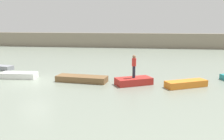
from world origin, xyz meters
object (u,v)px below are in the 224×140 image
object	(u,v)px
rowboat_white	(19,75)
rowboat_red	(134,81)
rowboat_brown	(82,79)
rowboat_orange	(186,84)
person_red_shirt	(134,65)

from	to	relation	value
rowboat_white	rowboat_red	distance (m)	9.68
rowboat_white	rowboat_red	size ratio (longest dim) A/B	1.10
rowboat_white	rowboat_brown	world-z (taller)	rowboat_white
rowboat_orange	person_red_shirt	xyz separation A→B (m)	(-3.78, 0.17, 1.25)
rowboat_white	person_red_shirt	world-z (taller)	person_red_shirt
rowboat_red	person_red_shirt	bearing A→B (deg)	151.25
rowboat_brown	rowboat_white	bearing A→B (deg)	-179.16
rowboat_brown	rowboat_orange	world-z (taller)	rowboat_orange
rowboat_white	person_red_shirt	bearing A→B (deg)	-7.55
rowboat_white	rowboat_red	bearing A→B (deg)	-7.55
person_red_shirt	rowboat_white	bearing A→B (deg)	175.32
rowboat_white	rowboat_brown	bearing A→B (deg)	-7.84
rowboat_red	person_red_shirt	size ratio (longest dim) A/B	1.56
rowboat_red	person_red_shirt	xyz separation A→B (m)	(-0.00, 0.00, 1.23)
rowboat_red	rowboat_orange	world-z (taller)	rowboat_red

